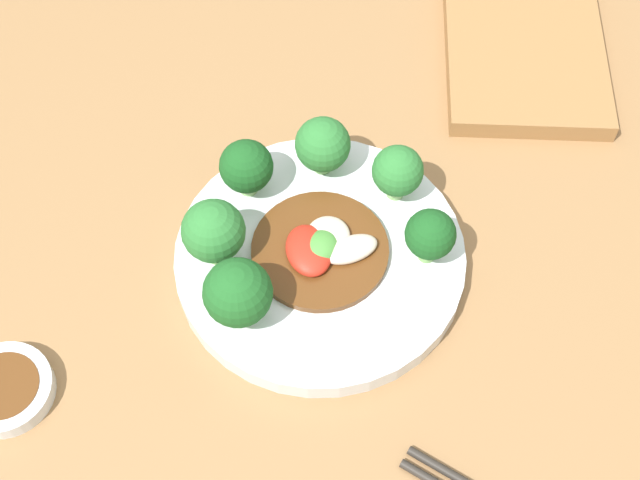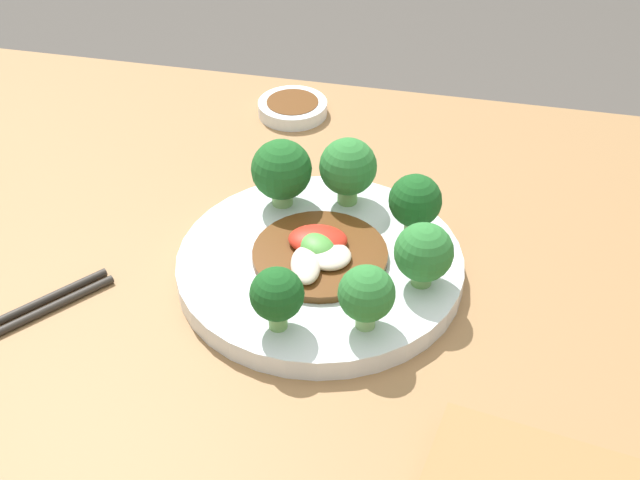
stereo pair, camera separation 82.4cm
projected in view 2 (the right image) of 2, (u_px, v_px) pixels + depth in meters
The scene contains 9 objects.
plate at pixel (320, 267), 0.78m from camera, with size 0.25×0.25×0.02m.
broccoli_east at pixel (424, 253), 0.72m from camera, with size 0.05×0.05×0.06m.
broccoli_north at pixel (348, 168), 0.81m from camera, with size 0.05×0.05×0.07m.
broccoli_southeast at pixel (367, 294), 0.68m from camera, with size 0.05×0.05×0.06m.
broccoli_northeast at pixel (415, 201), 0.78m from camera, with size 0.05×0.05×0.06m.
broccoli_south at pixel (277, 295), 0.68m from camera, with size 0.04×0.04×0.06m.
broccoli_northwest at pixel (281, 170), 0.81m from camera, with size 0.06×0.06×0.07m.
stirfry_center at pixel (319, 252), 0.76m from camera, with size 0.12×0.12×0.02m.
sauce_dish at pixel (293, 107), 0.99m from camera, with size 0.08×0.08×0.02m.
Camera 2 is at (0.16, -0.54, 1.23)m, focal length 50.00 mm.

